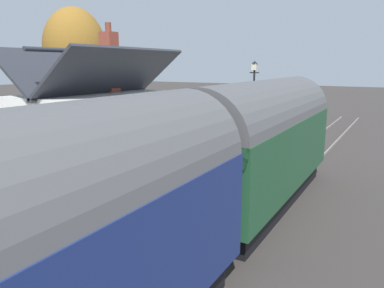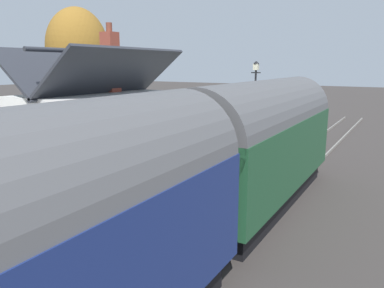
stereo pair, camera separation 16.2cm
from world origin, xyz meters
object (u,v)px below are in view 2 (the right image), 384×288
at_px(train, 195,174).
at_px(planter_corner_building, 214,140).
at_px(tree_far_right, 78,49).
at_px(station_building, 99,124).
at_px(planter_by_door, 185,148).
at_px(station_sign_board, 236,122).
at_px(lamp_post_platform, 255,86).

relative_size(train, planter_corner_building, 23.08).
bearing_deg(tree_far_right, train, -125.95).
bearing_deg(train, planter_corner_building, 23.74).
distance_m(train, station_building, 7.18).
xyz_separation_m(train, station_building, (3.33, 6.36, 0.29)).
height_order(station_building, planter_by_door, station_building).
bearing_deg(tree_far_right, planter_by_door, -116.05).
bearing_deg(station_sign_board, station_building, 144.82).
distance_m(planter_by_door, tree_far_right, 14.48).
bearing_deg(planter_by_door, lamp_post_platform, -13.00).
bearing_deg(tree_far_right, station_building, -130.60).
relative_size(station_building, station_sign_board, 3.93).
xyz_separation_m(station_building, station_sign_board, (5.21, -3.68, -0.33)).
xyz_separation_m(planter_corner_building, lamp_post_platform, (3.07, -0.78, 2.35)).
height_order(train, lamp_post_platform, lamp_post_platform).
bearing_deg(planter_corner_building, planter_by_door, 168.90).
relative_size(planter_corner_building, station_sign_board, 0.51).
xyz_separation_m(planter_by_door, lamp_post_platform, (5.01, -1.16, 2.38)).
height_order(station_building, station_sign_board, station_building).
bearing_deg(station_sign_board, train, -162.58).
distance_m(station_building, planter_corner_building, 5.31).
xyz_separation_m(planter_corner_building, tree_far_right, (4.10, 12.74, 4.49)).
distance_m(planter_corner_building, lamp_post_platform, 3.94).
bearing_deg(lamp_post_platform, planter_corner_building, 165.81).
height_order(planter_corner_building, lamp_post_platform, lamp_post_platform).
distance_m(train, tree_far_right, 20.18).
distance_m(planter_by_door, lamp_post_platform, 5.67).
xyz_separation_m(planter_by_door, planter_corner_building, (1.94, -0.38, 0.03)).
bearing_deg(station_building, planter_by_door, -49.42).
relative_size(train, lamp_post_platform, 4.61).
bearing_deg(planter_corner_building, tree_far_right, 72.17).
relative_size(station_building, planter_corner_building, 7.68).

